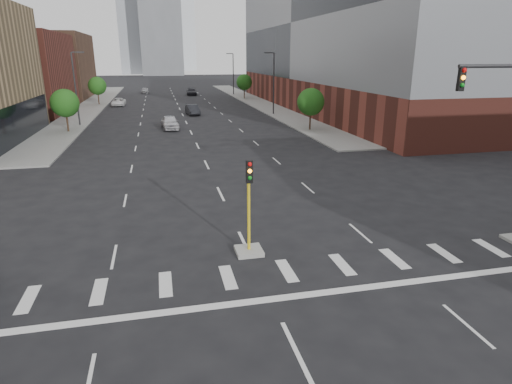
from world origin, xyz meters
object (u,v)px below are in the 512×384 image
object	(u,v)px
median_traffic_signal	(249,234)
car_deep_right	(192,92)
car_distant	(145,90)
car_far_left	(118,102)
car_mid_right	(193,110)
car_near_left	(170,122)

from	to	relation	value
median_traffic_signal	car_deep_right	xyz separation A→B (m)	(4.09, 82.39, -0.20)
car_deep_right	car_distant	size ratio (longest dim) A/B	1.31
car_distant	car_deep_right	bearing A→B (deg)	-35.56
car_far_left	car_deep_right	world-z (taller)	car_deep_right
median_traffic_signal	car_mid_right	world-z (taller)	median_traffic_signal
median_traffic_signal	car_deep_right	world-z (taller)	median_traffic_signal
car_deep_right	car_distant	distance (m)	12.63
car_mid_right	car_deep_right	xyz separation A→B (m)	(2.59, 33.80, 0.01)
car_far_left	car_near_left	bearing A→B (deg)	-71.89
median_traffic_signal	car_distant	bearing A→B (deg)	94.04
car_far_left	car_deep_right	xyz separation A→B (m)	(14.50, 18.48, 0.11)
car_near_left	car_far_left	bearing A→B (deg)	102.59
median_traffic_signal	car_near_left	world-z (taller)	median_traffic_signal
car_near_left	car_distant	distance (m)	53.68
car_far_left	car_deep_right	distance (m)	23.49
car_far_left	car_deep_right	bearing A→B (deg)	53.75
car_far_left	car_distant	distance (m)	25.94
median_traffic_signal	car_near_left	bearing A→B (deg)	93.65
car_deep_right	car_distant	world-z (taller)	car_deep_right
car_deep_right	car_mid_right	bearing A→B (deg)	-91.18
median_traffic_signal	car_deep_right	distance (m)	82.49
car_near_left	car_distant	bearing A→B (deg)	90.67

